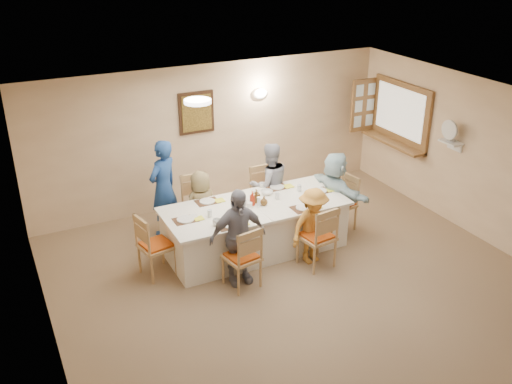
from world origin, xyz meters
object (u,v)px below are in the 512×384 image
chair_front_right (317,236)px  diner_front_right (313,226)px  caregiver (164,188)px  condiment_ketchup (252,198)px  serving_hatch (401,114)px  chair_back_right (266,195)px  desk_fan (451,134)px  diner_front_left (238,237)px  chair_back_left (199,207)px  diner_right_end (334,192)px  diner_back_right (269,184)px  dining_table (255,228)px  chair_left_end (156,244)px  chair_right_end (340,203)px  diner_back_left (201,206)px  chair_front_left (242,256)px

chair_front_right → diner_front_right: diner_front_right is taller
caregiver → condiment_ketchup: bearing=100.4°
serving_hatch → chair_back_right: serving_hatch is taller
desk_fan → diner_front_left: bearing=-177.4°
chair_front_right → serving_hatch: bearing=-156.6°
chair_back_left → diner_front_left: 1.49m
diner_right_end → caregiver: 2.73m
chair_front_right → diner_back_right: (0.00, 1.48, 0.22)m
diner_front_left → condiment_ketchup: 0.91m
dining_table → caregiver: size_ratio=1.75×
chair_front_right → chair_left_end: (-2.15, 0.80, -0.01)m
diner_right_end → condiment_ketchup: 1.47m
chair_front_right → diner_front_left: 1.22m
desk_fan → chair_front_right: (-2.64, -0.30, -1.06)m
chair_front_right → caregiver: (-1.65, 1.95, 0.30)m
condiment_ketchup → caregiver: bearing=131.6°
diner_right_end → dining_table: bearing=82.4°
desk_fan → diner_back_right: (-2.64, 1.18, -0.84)m
chair_back_left → condiment_ketchup: bearing=-51.7°
desk_fan → chair_right_end: size_ratio=0.33×
serving_hatch → caregiver: serving_hatch is taller
chair_back_left → diner_front_right: bearing=-48.0°
desk_fan → chair_back_left: bearing=161.3°
chair_left_end → diner_back_left: (0.95, 0.68, 0.10)m
diner_front_left → diner_right_end: size_ratio=1.03×
chair_left_end → diner_front_right: (2.15, -0.68, 0.11)m
chair_right_end → diner_right_end: bearing=-98.5°
diner_back_right → diner_right_end: diner_back_right is taller
diner_front_left → diner_front_right: size_ratio=1.20×
serving_hatch → chair_front_left: bearing=-157.4°
chair_back_left → diner_front_left: (0.00, -1.48, 0.20)m
chair_back_left → diner_front_right: diner_front_right is taller
diner_right_end → diner_front_right: bearing=122.0°
chair_front_left → diner_front_right: 1.21m
chair_front_right → diner_front_left: (-1.20, 0.12, 0.21)m
dining_table → chair_back_left: chair_back_left is taller
serving_hatch → diner_front_left: serving_hatch is taller
chair_right_end → diner_front_right: (-0.95, -0.68, 0.13)m
diner_front_right → diner_right_end: size_ratio=0.86×
chair_front_right → chair_back_left: bearing=-60.7°
diner_back_right → diner_back_left: bearing=3.0°
serving_hatch → dining_table: serving_hatch is taller
desk_fan → chair_back_right: bearing=153.7°
chair_front_right → diner_right_end: 1.16m
chair_front_right → caregiver: caregiver is taller
dining_table → diner_back_left: diner_back_left is taller
chair_left_end → chair_right_end: size_ratio=1.04×
desk_fan → chair_left_end: desk_fan is taller
serving_hatch → chair_left_end: 5.08m
chair_back_left → chair_right_end: bearing=-17.5°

